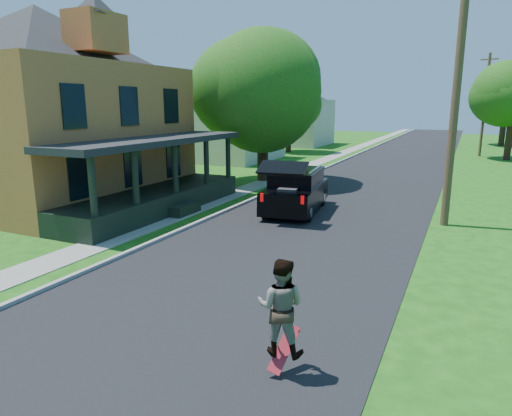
% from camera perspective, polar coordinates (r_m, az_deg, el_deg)
% --- Properties ---
extents(ground, '(140.00, 140.00, 0.00)m').
position_cam_1_polar(ground, '(11.65, -2.98, -9.75)').
color(ground, '#194D0F').
rests_on(ground, ground).
extents(street, '(8.00, 120.00, 0.02)m').
position_cam_1_polar(street, '(30.26, 15.01, 3.87)').
color(street, black).
rests_on(street, ground).
extents(curb, '(0.15, 120.00, 0.12)m').
position_cam_1_polar(curb, '(31.20, 7.66, 4.45)').
color(curb, gray).
rests_on(curb, ground).
extents(sidewalk, '(1.30, 120.00, 0.03)m').
position_cam_1_polar(sidewalk, '(31.68, 4.97, 4.64)').
color(sidewalk, gray).
rests_on(sidewalk, ground).
extents(front_walk, '(6.50, 1.20, 0.03)m').
position_cam_1_polar(front_walk, '(21.73, -17.93, 0.31)').
color(front_walk, gray).
rests_on(front_walk, ground).
extents(main_house, '(15.56, 15.56, 10.10)m').
position_cam_1_polar(main_house, '(23.65, -24.84, 12.76)').
color(main_house, '#B96836').
rests_on(main_house, ground).
extents(neighbor_house_mid, '(12.78, 12.78, 8.30)m').
position_cam_1_polar(neighbor_house_mid, '(38.30, -4.21, 12.35)').
color(neighbor_house_mid, beige).
rests_on(neighbor_house_mid, ground).
extents(neighbor_house_far, '(12.78, 12.78, 8.30)m').
position_cam_1_polar(neighbor_house_far, '(52.87, 4.43, 12.46)').
color(neighbor_house_far, beige).
rests_on(neighbor_house_far, ground).
extents(black_suv, '(2.53, 5.32, 2.39)m').
position_cam_1_polar(black_suv, '(19.40, 4.99, 2.20)').
color(black_suv, black).
rests_on(black_suv, ground).
extents(skateboarder, '(0.90, 0.75, 1.67)m').
position_cam_1_polar(skateboarder, '(7.71, 3.10, -12.22)').
color(skateboarder, black).
rests_on(skateboarder, ground).
extents(skateboard, '(0.38, 0.65, 0.69)m').
position_cam_1_polar(skateboard, '(8.11, 3.52, -17.32)').
color(skateboard, maroon).
rests_on(skateboard, ground).
extents(tree_left_mid, '(8.46, 8.20, 9.78)m').
position_cam_1_polar(tree_left_mid, '(27.26, 0.78, 16.50)').
color(tree_left_mid, black).
rests_on(tree_left_mid, ground).
extents(tree_left_far, '(5.90, 5.89, 8.07)m').
position_cam_1_polar(tree_left_far, '(44.38, 4.13, 13.57)').
color(tree_left_far, black).
rests_on(tree_left_far, ground).
extents(tree_right_far, '(7.22, 7.39, 9.34)m').
position_cam_1_polar(tree_right_far, '(57.89, 28.89, 12.83)').
color(tree_right_far, black).
rests_on(tree_right_far, ground).
extents(utility_pole_near, '(1.78, 0.29, 10.32)m').
position_cam_1_polar(utility_pole_near, '(18.25, 23.88, 14.42)').
color(utility_pole_near, '#4D3D23').
rests_on(utility_pole_near, ground).
extents(utility_pole_far, '(1.39, 0.56, 8.76)m').
position_cam_1_polar(utility_pole_far, '(45.11, 26.69, 11.53)').
color(utility_pole_far, '#4D3D23').
rests_on(utility_pole_far, ground).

